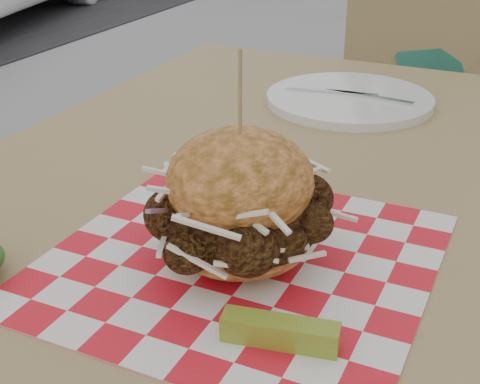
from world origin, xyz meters
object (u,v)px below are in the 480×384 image
(patio_table, at_px, (268,239))
(sandwich, at_px, (240,206))
(patio_chair, at_px, (410,108))
(diner, at_px, (436,2))

(patio_table, distance_m, sandwich, 0.23)
(patio_chair, bearing_deg, sandwich, -92.49)
(patio_table, bearing_deg, diner, 90.62)
(patio_table, distance_m, patio_chair, 0.95)
(patio_table, xyz_separation_m, sandwich, (0.04, -0.18, 0.14))
(diner, height_order, patio_table, diner)
(sandwich, bearing_deg, diner, 92.35)
(diner, relative_size, patio_chair, 1.63)
(patio_chair, distance_m, sandwich, 1.15)
(patio_chair, xyz_separation_m, sandwich, (0.05, -1.12, 0.26))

